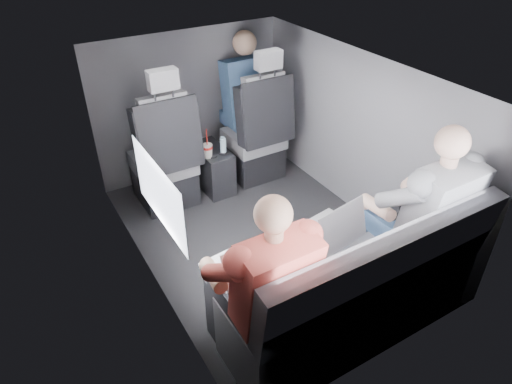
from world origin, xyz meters
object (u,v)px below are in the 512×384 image
front_seat_left (166,164)px  center_console (213,168)px  passenger_rear_left (260,283)px  laptop_silver (331,229)px  passenger_rear_right (418,213)px  water_bottle (223,145)px  laptop_black (406,203)px  laptop_white (245,264)px  rear_bench (355,295)px  front_seat_right (257,139)px  passenger_front_right (245,93)px  soda_cup (208,150)px

front_seat_left → center_console: 0.49m
front_seat_left → passenger_rear_left: size_ratio=1.03×
laptop_silver → passenger_rear_right: bearing=-17.1°
center_console → water_bottle: (0.06, -0.11, 0.27)m
center_console → laptop_black: 1.85m
water_bottle → laptop_silver: bearing=-92.8°
front_seat_left → laptop_white: (-0.16, -1.64, 0.24)m
front_seat_left → passenger_rear_left: front_seat_left is taller
rear_bench → laptop_silver: rear_bench is taller
center_console → passenger_rear_right: passenger_rear_right is taller
front_seat_right → passenger_rear_left: (-1.06, -1.81, 0.23)m
rear_bench → laptop_white: size_ratio=4.03×
laptop_black → passenger_front_right: 1.93m
laptop_white → rear_bench: bearing=-23.1°
front_seat_left → center_console: bearing=5.1°
front_seat_left → laptop_silver: (0.44, -1.64, 0.24)m
center_console → front_seat_left: bearing=-174.9°
center_console → passenger_rear_right: 1.98m
laptop_black → passenger_rear_right: passenger_rear_right is taller
soda_cup → water_bottle: 0.15m
front_seat_right → center_console: bearing=174.9°
passenger_front_right → soda_cup: bearing=-149.3°
passenger_rear_right → center_console: bearing=106.3°
center_console → soda_cup: 0.31m
laptop_silver → center_console: bearing=89.5°
front_seat_left → soda_cup: (0.36, -0.08, 0.07)m
front_seat_right → center_console: size_ratio=2.64×
front_seat_right → center_console: 0.49m
center_console → laptop_black: bearing=-71.2°
laptop_white → front_seat_right: bearing=57.1°
front_seat_right → soda_cup: bearing=-171.5°
soda_cup → rear_bench: bearing=-87.1°
laptop_white → passenger_rear_left: bearing=-89.6°
center_console → rear_bench: (-0.00, -1.94, 0.11)m
water_bottle → laptop_white: 1.72m
front_seat_left → front_seat_right: (0.90, 0.00, 0.00)m
center_console → laptop_white: bearing=-110.0°
front_seat_right → front_seat_left: bearing=180.0°
laptop_white → laptop_black: 1.19m
center_console → water_bottle: water_bottle is taller
center_console → passenger_rear_right: size_ratio=0.37×
front_seat_left → laptop_white: bearing=-95.6°
front_seat_left → laptop_black: 1.97m
front_seat_right → passenger_rear_right: (0.09, -1.81, 0.25)m
front_seat_right → passenger_front_right: passenger_front_right is taller
water_bottle → laptop_silver: (-0.08, -1.56, 0.17)m
passenger_rear_right → laptop_black: bearing=74.0°
laptop_black → center_console: bearing=108.8°
front_seat_right → laptop_silver: 1.72m
rear_bench → water_bottle: size_ratio=10.34×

